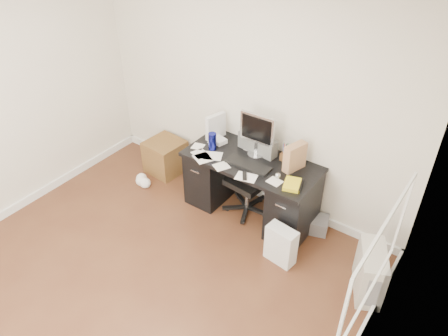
# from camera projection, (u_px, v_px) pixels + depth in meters

# --- Properties ---
(ground) EXTENTS (4.00, 4.00, 0.00)m
(ground) POSITION_uv_depth(u_px,v_px,m) (131.00, 292.00, 4.23)
(ground) COLOR #482517
(ground) RESTS_ON ground
(room_shell) EXTENTS (4.02, 4.02, 2.71)m
(room_shell) POSITION_uv_depth(u_px,v_px,m) (110.00, 148.00, 3.28)
(room_shell) COLOR beige
(room_shell) RESTS_ON ground
(desk) EXTENTS (1.50, 0.70, 0.75)m
(desk) POSITION_uv_depth(u_px,v_px,m) (251.00, 186.00, 4.96)
(desk) COLOR black
(desk) RESTS_ON ground
(loose_papers) EXTENTS (1.10, 0.60, 0.00)m
(loose_papers) POSITION_uv_depth(u_px,v_px,m) (234.00, 156.00, 4.81)
(loose_papers) COLOR white
(loose_papers) RESTS_ON desk
(lcd_monitor) EXTENTS (0.41, 0.24, 0.51)m
(lcd_monitor) POSITION_uv_depth(u_px,v_px,m) (257.00, 135.00, 4.69)
(lcd_monitor) COLOR #B3B4B7
(lcd_monitor) RESTS_ON desk
(keyboard) EXTENTS (0.51, 0.18, 0.03)m
(keyboard) POSITION_uv_depth(u_px,v_px,m) (248.00, 165.00, 4.66)
(keyboard) COLOR black
(keyboard) RESTS_ON desk
(computer_mouse) EXTENTS (0.06, 0.06, 0.06)m
(computer_mouse) POSITION_uv_depth(u_px,v_px,m) (278.00, 176.00, 4.47)
(computer_mouse) COLOR #B3B4B7
(computer_mouse) RESTS_ON desk
(travel_mug) EXTENTS (0.11, 0.11, 0.20)m
(travel_mug) POSITION_uv_depth(u_px,v_px,m) (212.00, 141.00, 4.88)
(travel_mug) COLOR navy
(travel_mug) RESTS_ON desk
(white_binder) EXTENTS (0.18, 0.28, 0.30)m
(white_binder) POSITION_uv_depth(u_px,v_px,m) (216.00, 126.00, 5.06)
(white_binder) COLOR silver
(white_binder) RESTS_ON desk
(magazine_file) EXTENTS (0.20, 0.28, 0.30)m
(magazine_file) POSITION_uv_depth(u_px,v_px,m) (295.00, 157.00, 4.54)
(magazine_file) COLOR #916746
(magazine_file) RESTS_ON desk
(pen_cup) EXTENTS (0.10, 0.10, 0.22)m
(pen_cup) POSITION_uv_depth(u_px,v_px,m) (285.00, 152.00, 4.69)
(pen_cup) COLOR #592F19
(pen_cup) RESTS_ON desk
(yellow_book) EXTENTS (0.23, 0.26, 0.04)m
(yellow_book) POSITION_uv_depth(u_px,v_px,m) (293.00, 184.00, 4.37)
(yellow_book) COLOR yellow
(yellow_book) RESTS_ON desk
(paper_remote) EXTENTS (0.25, 0.22, 0.02)m
(paper_remote) POSITION_uv_depth(u_px,v_px,m) (246.00, 176.00, 4.50)
(paper_remote) COLOR white
(paper_remote) RESTS_ON desk
(office_chair) EXTENTS (0.59, 0.59, 0.95)m
(office_chair) POSITION_uv_depth(u_px,v_px,m) (248.00, 177.00, 4.96)
(office_chair) COLOR #505350
(office_chair) RESTS_ON ground
(pc_tower) EXTENTS (0.42, 0.55, 0.50)m
(pc_tower) POSITION_uv_depth(u_px,v_px,m) (370.00, 272.00, 4.11)
(pc_tower) COLOR #B8B5A6
(pc_tower) RESTS_ON ground
(shopping_bag) EXTENTS (0.34, 0.26, 0.43)m
(shopping_bag) POSITION_uv_depth(u_px,v_px,m) (281.00, 245.00, 4.45)
(shopping_bag) COLOR silver
(shopping_bag) RESTS_ON ground
(wicker_basket) EXTENTS (0.48, 0.48, 0.44)m
(wicker_basket) POSITION_uv_depth(u_px,v_px,m) (165.00, 156.00, 5.76)
(wicker_basket) COLOR #513318
(wicker_basket) RESTS_ON ground
(desk_printer) EXTENTS (0.35, 0.32, 0.17)m
(desk_printer) POSITION_uv_depth(u_px,v_px,m) (315.00, 224.00, 4.90)
(desk_printer) COLOR slate
(desk_printer) RESTS_ON ground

